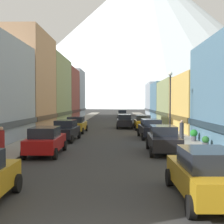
% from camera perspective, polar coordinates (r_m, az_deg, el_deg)
% --- Properties ---
extents(sidewalk_left, '(2.50, 100.00, 0.15)m').
position_cam_1_polar(sidewalk_left, '(41.67, -8.52, -2.60)').
color(sidewalk_left, gray).
rests_on(sidewalk_left, ground).
extents(sidewalk_right, '(2.50, 100.00, 0.15)m').
position_cam_1_polar(sidewalk_right, '(41.43, 8.80, -2.62)').
color(sidewalk_right, gray).
rests_on(sidewalk_right, ground).
extents(storefront_left_2, '(7.39, 9.68, 11.43)m').
position_cam_1_polar(storefront_left_2, '(36.30, -17.89, 5.29)').
color(storefront_left_2, tan).
rests_on(storefront_left_2, ground).
extents(storefront_left_3, '(7.24, 12.42, 10.36)m').
position_cam_1_polar(storefront_left_3, '(47.00, -13.30, 3.90)').
color(storefront_left_3, '#8C9966').
rests_on(storefront_left_3, ground).
extents(storefront_left_4, '(8.07, 10.75, 9.90)m').
position_cam_1_polar(storefront_left_4, '(58.55, -10.78, 3.30)').
color(storefront_left_4, brown).
rests_on(storefront_left_4, ground).
extents(storefront_left_5, '(7.25, 9.75, 10.72)m').
position_cam_1_polar(storefront_left_5, '(69.13, -8.57, 3.43)').
color(storefront_left_5, '#99A5B2').
rests_on(storefront_left_5, ground).
extents(storefront_right_2, '(9.80, 10.88, 6.42)m').
position_cam_1_polar(storefront_right_2, '(35.30, 20.16, 1.40)').
color(storefront_right_2, '#D8B259').
rests_on(storefront_right_2, ground).
extents(storefront_right_3, '(8.47, 12.44, 6.71)m').
position_cam_1_polar(storefront_right_3, '(46.57, 14.64, 1.72)').
color(storefront_right_3, '#8C9966').
rests_on(storefront_right_3, ground).
extents(storefront_right_4, '(9.12, 10.48, 7.09)m').
position_cam_1_polar(storefront_right_4, '(58.13, 12.27, 1.95)').
color(storefront_right_4, slate).
rests_on(storefront_right_4, ground).
extents(storefront_right_5, '(9.14, 10.75, 7.74)m').
position_cam_1_polar(storefront_right_5, '(68.63, 10.58, 2.22)').
color(storefront_right_5, '#99A5B2').
rests_on(storefront_right_5, ground).
extents(car_left_1, '(2.12, 4.43, 1.78)m').
position_cam_1_polar(car_left_1, '(19.14, -12.79, -5.46)').
color(car_left_1, '#9E1111').
rests_on(car_left_1, ground).
extents(car_left_2, '(2.25, 4.48, 1.78)m').
position_cam_1_polar(car_left_2, '(25.84, -9.06, -3.53)').
color(car_left_2, black).
rests_on(car_left_2, ground).
extents(car_left_3, '(2.13, 4.43, 1.78)m').
position_cam_1_polar(car_left_3, '(32.32, -6.97, -2.43)').
color(car_left_3, '#B28419').
rests_on(car_left_3, ground).
extents(car_right_0, '(2.12, 4.43, 1.78)m').
position_cam_1_polar(car_right_0, '(10.66, 17.79, -11.43)').
color(car_right_0, '#B28419').
rests_on(car_right_0, ground).
extents(car_right_1, '(2.16, 4.45, 1.78)m').
position_cam_1_polar(car_right_1, '(19.69, 9.99, -5.24)').
color(car_right_1, black).
rests_on(car_right_1, ground).
extents(car_right_2, '(2.25, 4.48, 1.78)m').
position_cam_1_polar(car_right_2, '(27.42, 7.51, -3.21)').
color(car_right_2, black).
rests_on(car_right_2, ground).
extents(car_right_3, '(2.12, 4.43, 1.78)m').
position_cam_1_polar(car_right_3, '(35.97, 6.01, -1.98)').
color(car_right_3, '#B28419').
rests_on(car_right_3, ground).
extents(car_driving_0, '(2.06, 4.40, 1.78)m').
position_cam_1_polar(car_driving_0, '(37.82, 2.44, -1.78)').
color(car_driving_0, black).
rests_on(car_driving_0, ground).
extents(car_driving_1, '(2.06, 4.40, 1.78)m').
position_cam_1_polar(car_driving_1, '(60.15, 2.01, -0.40)').
color(car_driving_1, slate).
rests_on(car_driving_1, ground).
extents(potted_plant_1, '(0.60, 0.60, 0.96)m').
position_cam_1_polar(potted_plant_1, '(24.93, 15.64, -4.22)').
color(potted_plant_1, '#4C4C51').
rests_on(potted_plant_1, sidewalk_right).
extents(potted_plant_2, '(0.51, 0.51, 0.80)m').
position_cam_1_polar(potted_plant_2, '(21.85, 17.75, -5.47)').
color(potted_plant_2, '#4C4C51').
rests_on(potted_plant_2, sidewalk_right).
extents(pedestrian_0, '(0.36, 0.36, 1.65)m').
position_cam_1_polar(pedestrian_0, '(25.86, 13.40, -3.53)').
color(pedestrian_0, '#333338').
rests_on(pedestrian_0, sidewalk_right).
extents(pedestrian_1, '(0.36, 0.36, 1.72)m').
position_cam_1_polar(pedestrian_1, '(19.01, -20.70, -5.45)').
color(pedestrian_1, maroon).
rests_on(pedestrian_1, sidewalk_left).
extents(streetlamp_right, '(0.36, 0.36, 5.86)m').
position_cam_1_polar(streetlamp_right, '(26.13, 11.26, 3.30)').
color(streetlamp_right, black).
rests_on(streetlamp_right, sidewalk_right).
extents(mountain_backdrop, '(263.34, 263.34, 126.65)m').
position_cam_1_polar(mountain_backdrop, '(273.77, 6.71, 14.57)').
color(mountain_backdrop, silver).
rests_on(mountain_backdrop, ground).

